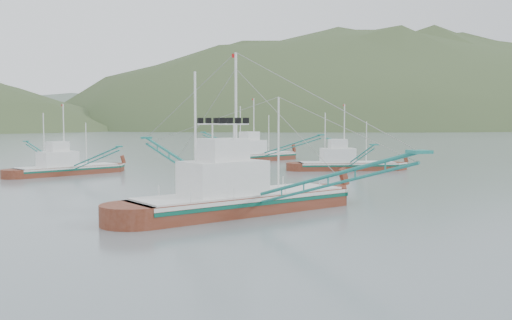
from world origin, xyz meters
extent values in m
plane|color=slate|center=(0.00, 0.00, 0.00)|extent=(1200.00, 1200.00, 0.00)
cube|color=#612514|center=(-2.88, -0.99, 0.22)|extent=(16.87, 10.25, 2.19)
cube|color=silver|center=(-2.88, -0.99, 1.15)|extent=(16.59, 10.21, 0.24)
cube|color=#0B503D|center=(-2.88, -0.99, 0.88)|extent=(16.60, 10.23, 0.24)
cube|color=silver|center=(-2.88, -0.99, 1.37)|extent=(16.02, 9.74, 0.13)
cube|color=silver|center=(-4.40, -1.61, 2.52)|extent=(6.39, 5.31, 2.41)
cube|color=silver|center=(-4.40, -1.61, 4.49)|extent=(3.55, 3.31, 1.53)
cylinder|color=white|center=(-3.39, -1.19, 6.24)|extent=(0.18, 0.18, 9.86)
cylinder|color=white|center=(-6.43, -2.43, 5.50)|extent=(0.15, 0.15, 8.38)
cylinder|color=white|center=(0.16, 0.25, 4.76)|extent=(0.13, 0.13, 6.90)
cube|color=#612514|center=(-16.44, 32.28, 0.17)|extent=(12.44, 9.26, 1.67)
cube|color=silver|center=(-16.44, 32.28, 0.87)|extent=(12.26, 9.19, 0.18)
cube|color=#0B503D|center=(-16.44, 32.28, 0.67)|extent=(12.26, 9.20, 0.18)
cube|color=silver|center=(-16.44, 32.28, 1.04)|extent=(11.81, 8.80, 0.10)
cube|color=silver|center=(-17.51, 31.64, 1.92)|extent=(4.94, 4.42, 1.83)
cube|color=silver|center=(-17.51, 31.64, 3.41)|extent=(2.80, 2.68, 1.17)
cylinder|color=white|center=(-16.79, 32.06, 4.75)|extent=(0.13, 0.13, 7.50)
cylinder|color=white|center=(-18.94, 30.78, 4.19)|extent=(0.12, 0.12, 6.37)
cylinder|color=white|center=(-14.29, 33.56, 3.62)|extent=(0.10, 0.10, 5.25)
cube|color=#612514|center=(11.70, 49.20, 0.20)|extent=(14.89, 10.75, 1.98)
cube|color=silver|center=(11.70, 49.20, 1.04)|extent=(14.67, 10.67, 0.22)
cube|color=#0B503D|center=(11.70, 49.20, 0.79)|extent=(14.68, 10.69, 0.22)
cube|color=silver|center=(11.70, 49.20, 1.24)|extent=(14.15, 10.21, 0.12)
cube|color=silver|center=(10.40, 48.47, 2.28)|extent=(5.87, 5.19, 2.18)
cube|color=silver|center=(10.40, 48.47, 4.06)|extent=(3.31, 3.16, 1.39)
cylinder|color=white|center=(11.27, 48.96, 5.65)|extent=(0.16, 0.16, 8.92)
cylinder|color=white|center=(8.68, 47.50, 4.98)|extent=(0.14, 0.14, 7.58)
cylinder|color=white|center=(14.29, 50.66, 4.31)|extent=(0.12, 0.12, 6.24)
cube|color=#612514|center=(18.67, 29.10, 0.17)|extent=(13.15, 5.49, 1.70)
cube|color=silver|center=(18.67, 29.10, 0.89)|extent=(12.91, 5.51, 0.19)
cube|color=#0B503D|center=(18.67, 29.10, 0.68)|extent=(12.92, 5.53, 0.19)
cube|color=silver|center=(18.67, 29.10, 1.06)|extent=(12.49, 5.21, 0.10)
cube|color=silver|center=(17.41, 29.31, 1.96)|extent=(4.65, 3.39, 1.87)
cube|color=silver|center=(17.41, 29.31, 3.49)|extent=(2.49, 2.21, 1.19)
cylinder|color=white|center=(18.25, 29.17, 4.85)|extent=(0.14, 0.14, 7.66)
cylinder|color=white|center=(15.73, 29.59, 4.28)|extent=(0.12, 0.12, 6.51)
cylinder|color=white|center=(21.19, 28.67, 3.70)|extent=(0.10, 0.10, 5.36)
ellipsoid|color=#394B26|center=(240.00, 430.00, 0.00)|extent=(684.00, 432.00, 306.00)
ellipsoid|color=slate|center=(30.00, 560.00, 0.00)|extent=(960.00, 400.00, 240.00)
camera|label=1|loc=(-12.39, -39.77, 6.45)|focal=40.00mm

